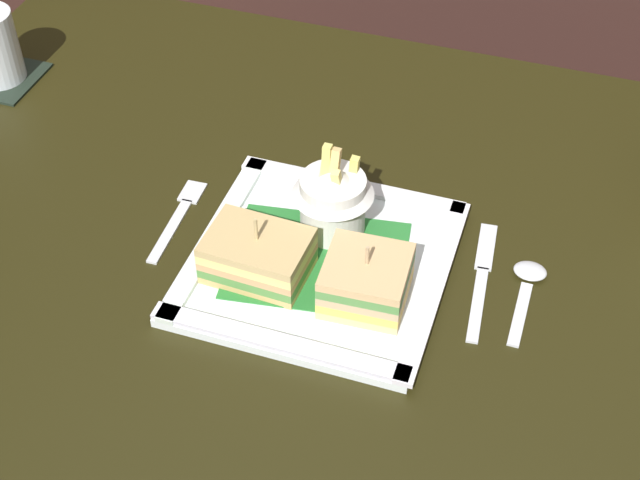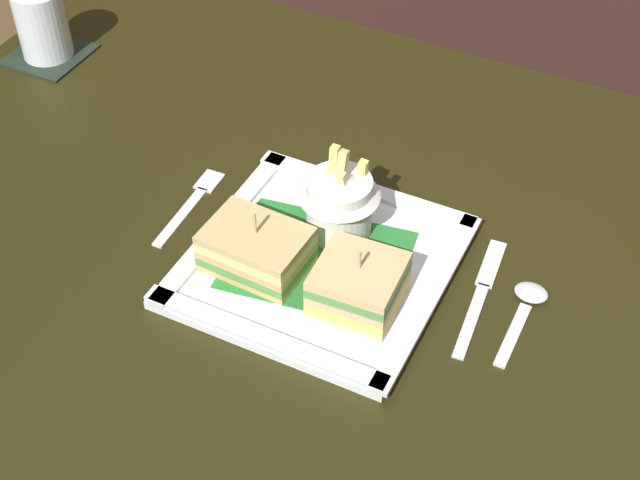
% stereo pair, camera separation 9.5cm
% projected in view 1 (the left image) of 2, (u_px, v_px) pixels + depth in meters
% --- Properties ---
extents(dining_table, '(1.18, 0.92, 0.72)m').
position_uv_depth(dining_table, '(318.00, 333.00, 1.06)').
color(dining_table, black).
rests_on(dining_table, ground_plane).
extents(square_plate, '(0.26, 0.26, 0.02)m').
position_uv_depth(square_plate, '(322.00, 263.00, 0.98)').
color(square_plate, white).
rests_on(square_plate, dining_table).
extents(sandwich_half_left, '(0.11, 0.08, 0.08)m').
position_uv_depth(sandwich_half_left, '(258.00, 256.00, 0.95)').
color(sandwich_half_left, tan).
rests_on(sandwich_half_left, square_plate).
extents(sandwich_half_right, '(0.09, 0.09, 0.07)m').
position_uv_depth(sandwich_half_right, '(366.00, 281.00, 0.92)').
color(sandwich_half_right, '#D7B378').
rests_on(sandwich_half_right, square_plate).
extents(fries_cup, '(0.09, 0.09, 0.11)m').
position_uv_depth(fries_cup, '(335.00, 195.00, 0.98)').
color(fries_cup, silver).
rests_on(fries_cup, square_plate).
extents(drink_coaster, '(0.10, 0.10, 0.00)m').
position_uv_depth(drink_coaster, '(1.00, 78.00, 1.23)').
color(drink_coaster, black).
rests_on(drink_coaster, dining_table).
extents(fork, '(0.03, 0.14, 0.00)m').
position_uv_depth(fork, '(179.00, 216.00, 1.04)').
color(fork, silver).
rests_on(fork, dining_table).
extents(knife, '(0.03, 0.17, 0.00)m').
position_uv_depth(knife, '(482.00, 275.00, 0.97)').
color(knife, silver).
rests_on(knife, dining_table).
extents(spoon, '(0.03, 0.12, 0.01)m').
position_uv_depth(spoon, '(528.00, 282.00, 0.96)').
color(spoon, silver).
rests_on(spoon, dining_table).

